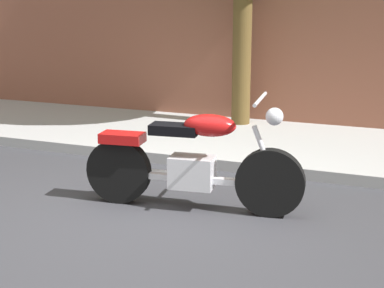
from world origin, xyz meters
name	(u,v)px	position (x,y,z in m)	size (l,w,h in m)	color
ground_plane	(151,219)	(0.00, 0.00, 0.00)	(60.00, 60.00, 0.00)	#38383D
sidewalk	(243,142)	(0.00, 3.06, 0.07)	(22.58, 2.57, 0.14)	#ABABAB
motorcycle	(192,163)	(0.26, 0.43, 0.48)	(2.25, 0.70, 1.17)	black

